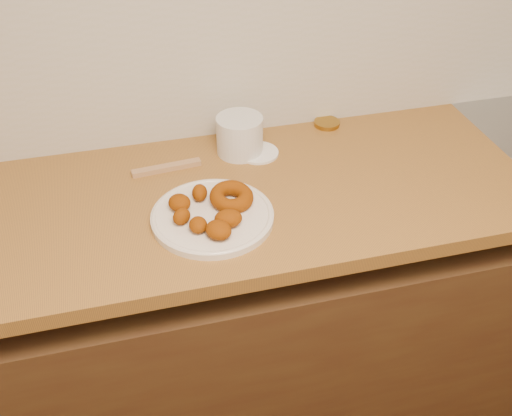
% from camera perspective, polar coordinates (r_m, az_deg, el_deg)
% --- Properties ---
extents(base_cabinet, '(3.60, 0.60, 0.77)m').
position_cam_1_polar(base_cabinet, '(1.89, 6.00, -9.95)').
color(base_cabinet, '#4A331A').
rests_on(base_cabinet, floor).
extents(butcher_block, '(2.30, 0.62, 0.04)m').
position_cam_1_polar(butcher_block, '(1.49, -16.96, -1.34)').
color(butcher_block, '#9A6924').
rests_on(butcher_block, base_cabinet).
extents(backsplash, '(3.60, 0.02, 0.60)m').
position_cam_1_polar(backsplash, '(1.67, 4.36, 17.21)').
color(backsplash, '#BAB6A7').
rests_on(backsplash, wall_back).
extents(donut_plate, '(0.29, 0.29, 0.02)m').
position_cam_1_polar(donut_plate, '(1.40, -4.16, -0.84)').
color(donut_plate, silver).
rests_on(donut_plate, butcher_block).
extents(ring_donut, '(0.15, 0.15, 0.05)m').
position_cam_1_polar(ring_donut, '(1.42, -2.37, 1.08)').
color(ring_donut, '#7A3400').
rests_on(ring_donut, donut_plate).
extents(fried_dough_chunks, '(0.17, 0.21, 0.04)m').
position_cam_1_polar(fried_dough_chunks, '(1.36, -4.95, -0.68)').
color(fried_dough_chunks, '#7A3400').
rests_on(fried_dough_chunks, donut_plate).
extents(plastic_tub, '(0.17, 0.17, 0.10)m').
position_cam_1_polar(plastic_tub, '(1.62, -1.56, 6.94)').
color(plastic_tub, silver).
rests_on(plastic_tub, butcher_block).
extents(tub_lid, '(0.15, 0.15, 0.01)m').
position_cam_1_polar(tub_lid, '(1.64, 0.19, 5.28)').
color(tub_lid, white).
rests_on(tub_lid, butcher_block).
extents(brass_jar_lid, '(0.09, 0.09, 0.01)m').
position_cam_1_polar(brass_jar_lid, '(1.78, 6.77, 8.02)').
color(brass_jar_lid, olive).
rests_on(brass_jar_lid, butcher_block).
extents(wooden_utensil, '(0.18, 0.04, 0.01)m').
position_cam_1_polar(wooden_utensil, '(1.58, -8.52, 3.81)').
color(wooden_utensil, '#AA7F53').
rests_on(wooden_utensil, butcher_block).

